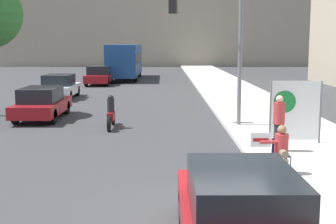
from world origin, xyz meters
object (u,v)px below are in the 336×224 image
Objects in this scene: protest_banner at (295,111)px; city_bus_on_road at (125,59)px; seated_protester at (281,148)px; jogger_on_sidewalk at (279,123)px; car_on_road_midblock at (59,87)px; car_on_road_nearest at (42,103)px; car_on_road_distant at (99,76)px; parked_car_curbside at (241,214)px; traffic_light_pole at (214,30)px; motorcycle_on_road at (111,114)px.

city_bus_on_road is at bearing 105.15° from protest_banner.
jogger_on_sidewalk is (0.55, 2.53, 0.20)m from seated_protester.
protest_banner reaches higher than car_on_road_midblock.
car_on_road_midblock is at bearing 138.97° from seated_protester.
car_on_road_nearest is 16.93m from car_on_road_distant.
parked_car_curbside is 1.01× the size of car_on_road_distant.
traffic_light_pole is (-2.25, 3.67, 2.65)m from protest_banner.
car_on_road_distant is (-9.42, 22.70, -0.45)m from protest_banner.
city_bus_on_road reaches higher than protest_banner.
jogger_on_sidewalk is at bearing -38.02° from car_on_road_nearest.
protest_banner is 5.06m from traffic_light_pole.
traffic_light_pole is 2.60× the size of motorcycle_on_road.
city_bus_on_road is at bearing 85.47° from car_on_road_nearest.
jogger_on_sidewalk reaches higher than car_on_road_distant.
protest_banner is 7.26m from motorcycle_on_road.
jogger_on_sidewalk is 25.35m from car_on_road_distant.
car_on_road_midblock is (-0.93, 7.74, 0.02)m from car_on_road_nearest.
car_on_road_distant is (-8.64, 23.83, -0.24)m from jogger_on_sidewalk.
jogger_on_sidewalk is 0.38× the size of parked_car_curbside.
car_on_road_nearest is at bearing 115.78° from parked_car_curbside.
seated_protester is at bearing 87.75° from jogger_on_sidewalk.
motorcycle_on_road is (-6.31, 3.53, -0.64)m from protest_banner.
protest_banner reaches higher than car_on_road_nearest.
jogger_on_sidewalk is at bearing 98.43° from seated_protester.
city_bus_on_road is (-6.46, 32.47, 1.03)m from seated_protester.
traffic_light_pole is 25.82m from city_bus_on_road.
traffic_light_pole is 0.52× the size of city_bus_on_road.
protest_banner reaches higher than jogger_on_sidewalk.
parked_car_curbside is 15.19m from car_on_road_nearest.
car_on_road_nearest is at bearing 164.06° from traffic_light_pole.
seated_protester is 0.11× the size of city_bus_on_road.
seated_protester is 12.56m from car_on_road_nearest.
protest_banner is at bearing -58.55° from traffic_light_pole.
seated_protester is 2.60m from jogger_on_sidewalk.
jogger_on_sidewalk is 0.30× the size of traffic_light_pole.
car_on_road_nearest is at bearing -90.68° from car_on_road_distant.
car_on_road_midblock is at bearing 96.86° from car_on_road_nearest.
traffic_light_pole is 1.27× the size of car_on_road_distant.
traffic_light_pole reaches higher than car_on_road_nearest.
motorcycle_on_road is (3.31, -2.25, -0.15)m from car_on_road_nearest.
jogger_on_sidewalk is 5.77m from traffic_light_pole.
motorcycle_on_road is at bearing -66.97° from car_on_road_midblock.
protest_banner is 11.24m from car_on_road_nearest.
traffic_light_pole reaches higher than car_on_road_midblock.
car_on_road_midblock is 10.85m from motorcycle_on_road.
seated_protester is 3.92m from protest_banner.
jogger_on_sidewalk is at bearing -70.08° from car_on_road_distant.
car_on_road_distant is 19.42m from motorcycle_on_road.
traffic_light_pole is 1.32× the size of car_on_road_midblock.
jogger_on_sidewalk is 11.22m from car_on_road_nearest.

